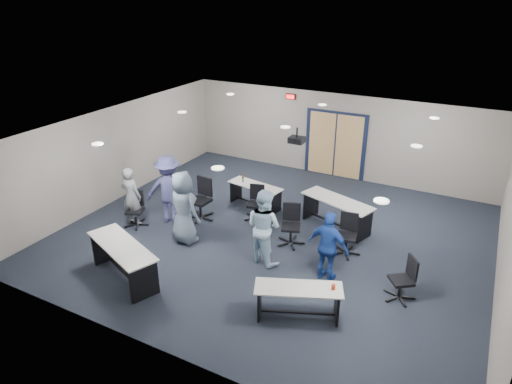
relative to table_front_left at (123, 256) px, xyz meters
The scene contains 25 objects.
floor 3.79m from the table_front_left, 57.57° to the left, with size 10.00×10.00×0.00m, color black.
back_wall 7.96m from the table_front_left, 75.30° to the left, with size 10.00×0.04×2.70m, color gray.
front_wall 2.54m from the table_front_left, 33.62° to the right, with size 10.00×0.04×2.70m, color gray.
left_wall 4.42m from the table_front_left, 133.38° to the left, with size 0.04×9.00×2.70m, color gray.
right_wall 7.73m from the table_front_left, 24.29° to the left, with size 0.04×9.00×2.70m, color gray.
ceiling 4.32m from the table_front_left, 57.57° to the left, with size 10.00×9.00×0.04m, color silver.
double_door 7.90m from the table_front_left, 75.23° to the left, with size 2.00×0.07×2.20m.
exit_sign 7.85m from the table_front_left, 86.91° to the left, with size 0.32×0.07×0.18m.
ceiling_projector 4.71m from the table_front_left, 57.75° to the left, with size 0.35×0.32×0.37m.
ceiling_can_lights 4.49m from the table_front_left, 59.51° to the left, with size 6.24×5.74×0.02m, color white, non-canonical shape.
table_front_left is the anchor object (origin of this frame).
table_front_right 3.79m from the table_front_left, ahead, with size 1.71×1.13×0.77m.
table_back_left 4.47m from the table_front_left, 79.64° to the left, with size 1.66×0.80×0.89m.
table_back_right 5.36m from the table_front_left, 52.77° to the left, with size 2.02×1.23×0.78m.
chair_back_a 3.05m from the table_front_left, 92.55° to the left, with size 0.70×0.70×1.12m, color black, non-canonical shape.
chair_back_b 3.89m from the table_front_left, 72.18° to the left, with size 0.59×0.59×0.93m, color black, non-canonical shape.
chair_back_c 3.90m from the table_front_left, 49.34° to the left, with size 0.63×0.63×1.00m, color black, non-canonical shape.
chair_back_d 4.98m from the table_front_left, 39.27° to the left, with size 0.61×0.61×0.98m, color black, non-canonical shape.
chair_loose_left 2.39m from the table_front_left, 125.87° to the left, with size 0.58×0.58×0.93m, color black, non-canonical shape.
chair_loose_right 5.69m from the table_front_left, 20.87° to the left, with size 0.59×0.59×0.93m, color black, non-canonical shape.
person_gray 2.52m from the table_front_left, 127.40° to the left, with size 0.57×0.38×1.58m, color gray.
person_plaid 1.94m from the table_front_left, 83.78° to the left, with size 0.88×0.58×1.81m, color slate.
person_lightblue 3.07m from the table_front_left, 41.22° to the left, with size 0.85×0.66×1.75m, color #BADFF7.
person_navy 4.30m from the table_front_left, 27.58° to the left, with size 0.92×0.38×1.58m, color #1B3C95.
person_back 2.71m from the table_front_left, 106.40° to the left, with size 1.18×0.68×1.83m, color #414275.
Camera 1 is at (4.25, -9.06, 5.72)m, focal length 32.00 mm.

